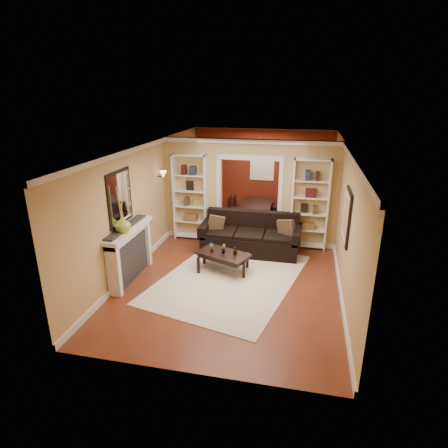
% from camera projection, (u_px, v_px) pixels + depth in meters
% --- Properties ---
extents(floor, '(8.00, 8.00, 0.00)m').
position_uv_depth(floor, '(241.00, 258.00, 9.04)').
color(floor, brown).
rests_on(floor, ground).
extents(ceiling, '(8.00, 8.00, 0.00)m').
position_uv_depth(ceiling, '(242.00, 146.00, 8.14)').
color(ceiling, white).
rests_on(ceiling, ground).
extents(wall_back, '(8.00, 0.00, 8.00)m').
position_uv_depth(wall_back, '(262.00, 171.00, 12.27)').
color(wall_back, tan).
rests_on(wall_back, ground).
extents(wall_front, '(8.00, 0.00, 8.00)m').
position_uv_depth(wall_front, '(190.00, 290.00, 4.91)').
color(wall_front, tan).
rests_on(wall_front, ground).
extents(wall_left, '(0.00, 8.00, 8.00)m').
position_uv_depth(wall_left, '(150.00, 199.00, 9.04)').
color(wall_left, tan).
rests_on(wall_left, ground).
extents(wall_right, '(0.00, 8.00, 8.00)m').
position_uv_depth(wall_right, '(343.00, 211.00, 8.14)').
color(wall_right, tan).
rests_on(wall_right, ground).
extents(partition_wall, '(4.50, 0.15, 2.70)m').
position_uv_depth(partition_wall, '(249.00, 192.00, 9.69)').
color(partition_wall, tan).
rests_on(partition_wall, floor).
extents(red_back_panel, '(4.44, 0.04, 2.64)m').
position_uv_depth(red_back_panel, '(262.00, 172.00, 12.25)').
color(red_back_panel, maroon).
rests_on(red_back_panel, floor).
extents(dining_window, '(0.78, 0.03, 0.98)m').
position_uv_depth(dining_window, '(262.00, 165.00, 12.14)').
color(dining_window, '#8CA5CC').
rests_on(dining_window, wall_back).
extents(area_rug, '(3.39, 4.16, 0.01)m').
position_uv_depth(area_rug, '(230.00, 278.00, 8.08)').
color(area_rug, silver).
rests_on(area_rug, floor).
extents(sofa, '(2.46, 1.06, 0.96)m').
position_uv_depth(sofa, '(250.00, 234.00, 9.26)').
color(sofa, black).
rests_on(sofa, floor).
extents(pillow_left, '(0.41, 0.24, 0.40)m').
position_uv_depth(pillow_left, '(216.00, 224.00, 9.36)').
color(pillow_left, brown).
rests_on(pillow_left, sofa).
extents(pillow_right, '(0.44, 0.31, 0.43)m').
position_uv_depth(pillow_right, '(286.00, 229.00, 9.00)').
color(pillow_right, brown).
rests_on(pillow_right, sofa).
extents(coffee_table, '(1.28, 0.99, 0.43)m').
position_uv_depth(coffee_table, '(223.00, 262.00, 8.36)').
color(coffee_table, black).
rests_on(coffee_table, floor).
extents(plant_left, '(0.13, 0.14, 0.22)m').
position_uv_depth(plant_left, '(212.00, 248.00, 8.30)').
color(plant_left, '#336626').
rests_on(plant_left, coffee_table).
extents(plant_center, '(0.12, 0.14, 0.21)m').
position_uv_depth(plant_center, '(223.00, 249.00, 8.25)').
color(plant_center, '#336626').
rests_on(plant_center, coffee_table).
extents(plant_right, '(0.14, 0.14, 0.18)m').
position_uv_depth(plant_right, '(235.00, 250.00, 8.20)').
color(plant_right, '#336626').
rests_on(plant_right, coffee_table).
extents(bookshelf_left, '(0.90, 0.30, 2.30)m').
position_uv_depth(bookshelf_left, '(190.00, 198.00, 9.92)').
color(bookshelf_left, white).
rests_on(bookshelf_left, floor).
extents(bookshelf_right, '(0.90, 0.30, 2.30)m').
position_uv_depth(bookshelf_right, '(310.00, 205.00, 9.29)').
color(bookshelf_right, white).
rests_on(bookshelf_right, floor).
extents(fireplace, '(0.32, 1.70, 1.16)m').
position_uv_depth(fireplace, '(131.00, 254.00, 7.89)').
color(fireplace, white).
rests_on(fireplace, floor).
extents(vase, '(0.40, 0.40, 0.34)m').
position_uv_depth(vase, '(122.00, 224.00, 7.41)').
color(vase, '#89AC37').
rests_on(vase, fireplace).
extents(mirror, '(0.03, 0.95, 1.10)m').
position_uv_depth(mirror, '(120.00, 198.00, 7.51)').
color(mirror, silver).
rests_on(mirror, wall_left).
extents(wall_sconce, '(0.18, 0.18, 0.22)m').
position_uv_depth(wall_sconce, '(161.00, 175.00, 9.37)').
color(wall_sconce, '#FFE0A5').
rests_on(wall_sconce, wall_left).
extents(framed_art, '(0.04, 0.85, 1.05)m').
position_uv_depth(framed_art, '(346.00, 217.00, 7.16)').
color(framed_art, black).
rests_on(framed_art, wall_right).
extents(dining_table, '(1.70, 0.95, 0.60)m').
position_uv_depth(dining_table, '(257.00, 213.00, 11.42)').
color(dining_table, black).
rests_on(dining_table, floor).
extents(dining_chair_nw, '(0.59, 0.59, 0.90)m').
position_uv_depth(dining_chair_nw, '(238.00, 210.00, 11.20)').
color(dining_chair_nw, black).
rests_on(dining_chair_nw, floor).
extents(dining_chair_ne, '(0.49, 0.49, 0.79)m').
position_uv_depth(dining_chair_ne, '(274.00, 214.00, 11.00)').
color(dining_chair_ne, black).
rests_on(dining_chair_ne, floor).
extents(dining_chair_sw, '(0.41, 0.41, 0.75)m').
position_uv_depth(dining_chair_sw, '(241.00, 207.00, 11.78)').
color(dining_chair_sw, black).
rests_on(dining_chair_sw, floor).
extents(dining_chair_se, '(0.60, 0.60, 0.92)m').
position_uv_depth(dining_chair_se, '(276.00, 207.00, 11.53)').
color(dining_chair_se, black).
rests_on(dining_chair_se, floor).
extents(chandelier, '(0.50, 0.50, 0.30)m').
position_uv_depth(chandelier, '(258.00, 157.00, 10.85)').
color(chandelier, '#372519').
rests_on(chandelier, ceiling).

